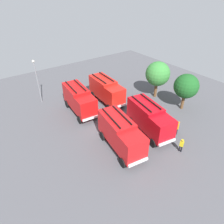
% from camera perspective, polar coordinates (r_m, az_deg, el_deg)
% --- Properties ---
extents(ground_plane, '(49.73, 49.73, 0.00)m').
position_cam_1_polar(ground_plane, '(28.28, 0.00, -2.38)').
color(ground_plane, '#4C4C51').
extents(fire_truck_0, '(7.40, 3.31, 3.88)m').
position_cam_1_polar(fire_truck_0, '(29.42, -9.31, 3.63)').
color(fire_truck_0, red).
rests_on(fire_truck_0, ground).
extents(fire_truck_1, '(7.48, 3.61, 3.88)m').
position_cam_1_polar(fire_truck_1, '(22.60, 2.50, -6.03)').
color(fire_truck_1, red).
rests_on(fire_truck_1, ground).
extents(fire_truck_2, '(7.32, 3.07, 3.88)m').
position_cam_1_polar(fire_truck_2, '(31.74, -1.62, 6.38)').
color(fire_truck_2, red).
rests_on(fire_truck_2, ground).
extents(fire_truck_3, '(7.51, 3.72, 3.88)m').
position_cam_1_polar(fire_truck_3, '(25.47, 10.63, -1.59)').
color(fire_truck_3, red).
rests_on(fire_truck_3, ground).
extents(firefighter_0, '(0.45, 0.48, 1.84)m').
position_cam_1_polar(firefighter_0, '(26.59, 18.15, -4.14)').
color(firefighter_0, black).
rests_on(firefighter_0, ground).
extents(firefighter_1, '(0.48, 0.39, 1.71)m').
position_cam_1_polar(firefighter_1, '(24.19, 19.17, -8.84)').
color(firefighter_1, black).
rests_on(firefighter_1, ground).
extents(tree_0, '(3.90, 3.90, 6.05)m').
position_cam_1_polar(tree_0, '(33.35, 12.88, 10.52)').
color(tree_0, brown).
rests_on(tree_0, ground).
extents(tree_1, '(3.58, 3.58, 5.55)m').
position_cam_1_polar(tree_1, '(31.08, 20.38, 6.86)').
color(tree_1, brown).
rests_on(tree_1, ground).
extents(traffic_cone_0, '(0.47, 0.47, 0.68)m').
position_cam_1_polar(traffic_cone_0, '(29.66, 11.78, -0.51)').
color(traffic_cone_0, '#F2600C').
rests_on(traffic_cone_0, ground).
extents(traffic_cone_1, '(0.43, 0.43, 0.61)m').
position_cam_1_polar(traffic_cone_1, '(25.48, 4.89, -6.24)').
color(traffic_cone_1, '#F2600C').
rests_on(traffic_cone_1, ground).
extents(traffic_cone_2, '(0.41, 0.41, 0.59)m').
position_cam_1_polar(traffic_cone_2, '(30.70, -4.33, 1.31)').
color(traffic_cone_2, '#F2600C').
rests_on(traffic_cone_2, ground).
extents(lamppost, '(0.36, 0.36, 7.00)m').
position_cam_1_polar(lamppost, '(32.78, -20.58, 8.83)').
color(lamppost, slate).
rests_on(lamppost, ground).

